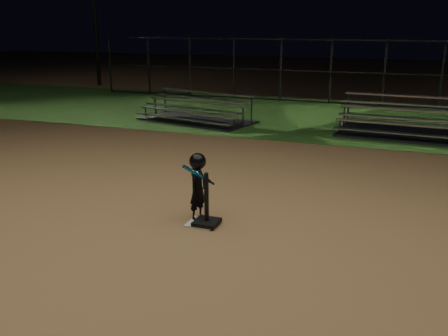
% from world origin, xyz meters
% --- Properties ---
extents(ground, '(80.00, 80.00, 0.00)m').
position_xyz_m(ground, '(0.00, 0.00, 0.00)').
color(ground, olive).
rests_on(ground, ground).
extents(grass_strip, '(60.00, 8.00, 0.01)m').
position_xyz_m(grass_strip, '(0.00, 10.00, 0.01)').
color(grass_strip, '#25501A').
rests_on(grass_strip, ground).
extents(home_plate, '(0.45, 0.45, 0.02)m').
position_xyz_m(home_plate, '(0.00, 0.00, 0.01)').
color(home_plate, beige).
rests_on(home_plate, ground).
extents(batting_tee, '(0.38, 0.38, 0.84)m').
position_xyz_m(batting_tee, '(0.09, -0.04, 0.18)').
color(batting_tee, black).
rests_on(batting_tee, home_plate).
extents(child_batter, '(0.44, 0.57, 1.11)m').
position_xyz_m(child_batter, '(-0.13, 0.16, 0.59)').
color(child_batter, black).
rests_on(child_batter, ground).
extents(bleacher_left, '(4.01, 2.62, 0.90)m').
position_xyz_m(bleacher_left, '(-3.48, 7.81, 0.19)').
color(bleacher_left, silver).
rests_on(bleacher_left, ground).
extents(bleacher_right, '(4.49, 2.41, 1.07)m').
position_xyz_m(bleacher_right, '(3.27, 7.87, 0.22)').
color(bleacher_right, '#B3B4B8').
rests_on(bleacher_right, ground).
extents(backstop_fence, '(20.08, 0.08, 2.50)m').
position_xyz_m(backstop_fence, '(0.00, 13.00, 1.25)').
color(backstop_fence, '#38383D').
rests_on(backstop_fence, ground).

